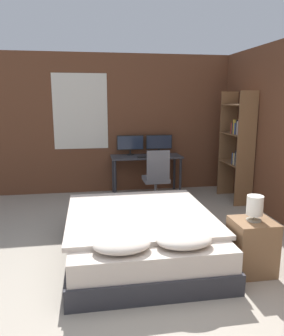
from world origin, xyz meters
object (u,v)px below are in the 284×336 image
object	(u,v)px
bedside_lamp	(255,206)
desk	(146,161)
monitor_right	(159,143)
office_chair	(156,183)
bookshelf	(238,142)
keyboard	(148,157)
computer_mouse	(163,156)
nightstand	(252,246)
bed	(141,235)
monitor_left	(130,144)

from	to	relation	value
bedside_lamp	desk	bearing A→B (deg)	100.75
bedside_lamp	monitor_right	bearing A→B (deg)	95.29
bedside_lamp	office_chair	bearing A→B (deg)	102.05
office_chair	bookshelf	world-z (taller)	bookshelf
keyboard	computer_mouse	bearing A→B (deg)	0.00
bedside_lamp	monitor_right	xyz separation A→B (m)	(-0.31, 3.31, 0.24)
bedside_lamp	monitor_right	world-z (taller)	monitor_right
bookshelf	nightstand	bearing A→B (deg)	-111.36
nightstand	keyboard	world-z (taller)	keyboard
office_chair	bedside_lamp	bearing A→B (deg)	-77.95
bookshelf	computer_mouse	bearing A→B (deg)	156.22
keyboard	bed	bearing A→B (deg)	-102.31
bed	monitor_right	world-z (taller)	monitor_right
nightstand	computer_mouse	world-z (taller)	computer_mouse
nightstand	keyboard	distance (m)	3.07
monitor_left	monitor_right	bearing A→B (deg)	0.00
desk	monitor_right	xyz separation A→B (m)	(0.29, 0.17, 0.33)
bedside_lamp	keyboard	xyz separation A→B (m)	(-0.60, 2.97, 0.02)
desk	office_chair	size ratio (longest dim) A/B	1.38
monitor_right	bookshelf	world-z (taller)	bookshelf
office_chair	bed	bearing A→B (deg)	-107.20
bed	bedside_lamp	world-z (taller)	bedside_lamp
computer_mouse	monitor_left	bearing A→B (deg)	149.12
keyboard	nightstand	bearing A→B (deg)	-78.65
monitor_left	computer_mouse	xyz separation A→B (m)	(0.58, -0.34, -0.21)
bedside_lamp	bookshelf	bearing A→B (deg)	68.64
nightstand	bedside_lamp	bearing A→B (deg)	0.00
bedside_lamp	nightstand	bearing A→B (deg)	180.00
bedside_lamp	keyboard	size ratio (longest dim) A/B	0.69
monitor_right	desk	bearing A→B (deg)	-148.97
desk	bookshelf	bearing A→B (deg)	-25.14
monitor_right	computer_mouse	distance (m)	0.40
monitor_left	bookshelf	bearing A→B (deg)	-26.12
desk	bed	bearing A→B (deg)	-101.51
nightstand	monitor_left	distance (m)	3.50
computer_mouse	monitor_right	bearing A→B (deg)	89.64
bedside_lamp	monitor_right	size ratio (longest dim) A/B	0.52
bookshelf	keyboard	bearing A→B (deg)	160.27
computer_mouse	office_chair	world-z (taller)	office_chair
monitor_left	keyboard	bearing A→B (deg)	-49.99
bed	monitor_right	xyz separation A→B (m)	(0.81, 2.72, 0.74)
monitor_left	office_chair	distance (m)	1.08
bedside_lamp	office_chair	distance (m)	2.56
bedside_lamp	computer_mouse	xyz separation A→B (m)	(-0.31, 2.97, 0.03)
keyboard	monitor_right	bearing A→B (deg)	49.99
monitor_left	bookshelf	xyz separation A→B (m)	(1.83, -0.90, 0.11)
desk	monitor_right	bearing A→B (deg)	31.03
nightstand	monitor_right	size ratio (longest dim) A/B	1.11
bedside_lamp	computer_mouse	world-z (taller)	bedside_lamp
bedside_lamp	bed	bearing A→B (deg)	152.02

